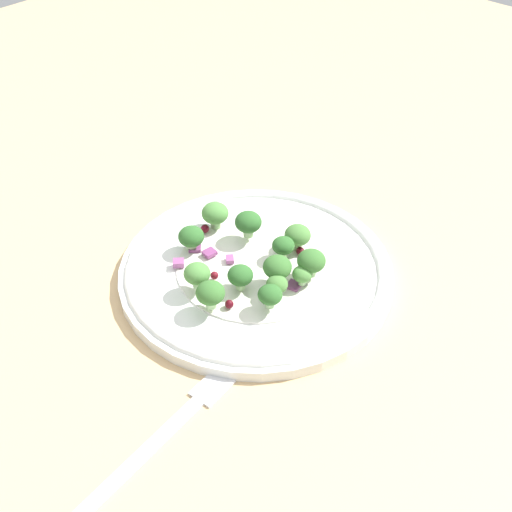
{
  "coord_description": "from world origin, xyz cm",
  "views": [
    {
      "loc": [
        38.45,
        33.78,
        46.07
      ],
      "look_at": [
        0.83,
        -1.28,
        2.7
      ],
      "focal_mm": 46.75,
      "sensor_mm": 36.0,
      "label": 1
    }
  ],
  "objects": [
    {
      "name": "fork",
      "position": [
        20.4,
        6.52,
        0.25
      ],
      "size": [
        18.69,
        3.5,
        0.5
      ],
      "color": "silver",
      "rests_on": "ground_plane"
    },
    {
      "name": "onion_bit_4",
      "position": [
        3.29,
        -7.79,
        1.62
      ],
      "size": [
        1.81,
        1.81,
        0.34
      ],
      "primitive_type": "cube",
      "rotation": [
        0.0,
        0.0,
        2.36
      ],
      "color": "#843D75",
      "rests_on": "plate"
    },
    {
      "name": "broccoli_floret_11",
      "position": [
        8.41,
        0.2,
        3.57
      ],
      "size": [
        2.77,
        2.77,
        2.81
      ],
      "color": "#9EC684",
      "rests_on": "plate"
    },
    {
      "name": "broccoli_floret_1",
      "position": [
        7.39,
        -2.91,
        3.54
      ],
      "size": [
        2.61,
        2.61,
        2.64
      ],
      "color": "#8EB77A",
      "rests_on": "plate"
    },
    {
      "name": "onion_bit_0",
      "position": [
        6.26,
        -7.01,
        1.83
      ],
      "size": [
        1.51,
        1.51,
        0.6
      ],
      "primitive_type": "cube",
      "rotation": [
        0.0,
        0.0,
        0.8
      ],
      "color": "#934C84",
      "rests_on": "plate"
    },
    {
      "name": "broccoli_floret_2",
      "position": [
        2.87,
        3.36,
        3.05
      ],
      "size": [
        2.11,
        2.11,
        2.13
      ],
      "color": "#9EC684",
      "rests_on": "plate"
    },
    {
      "name": "dressing_pool",
      "position": [
        0.83,
        -1.28,
        1.3
      ],
      "size": [
        16.29,
        16.29,
        0.2
      ],
      "primitive_type": "cylinder",
      "color": "white",
      "rests_on": "plate"
    },
    {
      "name": "broccoli_floret_10",
      "position": [
        0.5,
        4.11,
        2.94
      ],
      "size": [
        1.99,
        1.99,
        2.01
      ],
      "color": "#8EB77A",
      "rests_on": "plate"
    },
    {
      "name": "broccoli_floret_8",
      "position": [
        -4.14,
        -0.23,
        3.15
      ],
      "size": [
        2.76,
        2.76,
        2.8
      ],
      "color": "#ADD18E",
      "rests_on": "plate"
    },
    {
      "name": "cranberry_1",
      "position": [
        -3.63,
        0.85,
        1.86
      ],
      "size": [
        0.87,
        0.87,
        0.87
      ],
      "primitive_type": "sphere",
      "color": "#4C0A14",
      "rests_on": "plate"
    },
    {
      "name": "broccoli_floret_7",
      "position": [
        1.49,
        2.16,
        3.61
      ],
      "size": [
        2.84,
        2.84,
        2.87
      ],
      "color": "#9EC684",
      "rests_on": "plate"
    },
    {
      "name": "broccoli_floret_12",
      "position": [
        4.65,
        4.07,
        3.36
      ],
      "size": [
        2.34,
        2.34,
        2.37
      ],
      "color": "#8EB77A",
      "rests_on": "plate"
    },
    {
      "name": "broccoli_floret_5",
      "position": [
        4.43,
        -0.07,
        3.15
      ],
      "size": [
        2.52,
        2.52,
        2.55
      ],
      "color": "#9EC684",
      "rests_on": "plate"
    },
    {
      "name": "cranberry_0",
      "position": [
        -0.38,
        1.27,
        1.93
      ],
      "size": [
        0.72,
        0.72,
        0.72
      ],
      "primitive_type": "sphere",
      "color": "#4C0A14",
      "rests_on": "plate"
    },
    {
      "name": "ground_plane",
      "position": [
        0.0,
        0.0,
        -1.0
      ],
      "size": [
        180.0,
        180.0,
        2.0
      ],
      "primitive_type": "cube",
      "color": "tan"
    },
    {
      "name": "onion_bit_3",
      "position": [
        2.23,
        -3.66,
        1.77
      ],
      "size": [
        1.3,
        1.33,
        0.46
      ],
      "primitive_type": "cube",
      "rotation": [
        0.0,
        0.0,
        2.44
      ],
      "color": "#934C84",
      "rests_on": "plate"
    },
    {
      "name": "cranberry_4",
      "position": [
        5.26,
        -2.79,
        2.04
      ],
      "size": [
        0.82,
        0.82,
        0.82
      ],
      "primitive_type": "sphere",
      "color": "maroon",
      "rests_on": "plate"
    },
    {
      "name": "onion_bit_1",
      "position": [
        0.58,
        3.56,
        1.47
      ],
      "size": [
        1.53,
        1.54,
        0.48
      ],
      "primitive_type": "cube",
      "rotation": [
        0.0,
        0.0,
        1.8
      ],
      "color": "#843D75",
      "rests_on": "plate"
    },
    {
      "name": "broccoli_floret_9",
      "position": [
        -1.75,
        -4.79,
        3.69
      ],
      "size": [
        2.85,
        2.85,
        2.89
      ],
      "color": "#9EC684",
      "rests_on": "plate"
    },
    {
      "name": "broccoli_floret_6",
      "position": [
        -1.88,
        0.2,
        3.1
      ],
      "size": [
        2.33,
        2.33,
        2.36
      ],
      "color": "#9EC684",
      "rests_on": "plate"
    },
    {
      "name": "broccoli_floret_3",
      "position": [
        3.5,
        -7.98,
        3.08
      ],
      "size": [
        2.72,
        2.72,
        2.76
      ],
      "color": "#ADD18E",
      "rests_on": "plate"
    },
    {
      "name": "broccoli_floret_0",
      "position": [
        -0.92,
        -8.96,
        3.2
      ],
      "size": [
        2.94,
        2.94,
        2.98
      ],
      "color": "#8EB77A",
      "rests_on": "plate"
    },
    {
      "name": "cranberry_3",
      "position": [
        7.04,
        1.03,
        1.88
      ],
      "size": [
        0.85,
        0.85,
        0.85
      ],
      "primitive_type": "sphere",
      "color": "#4C0A14",
      "rests_on": "plate"
    },
    {
      "name": "cranberry_2",
      "position": [
        0.58,
        -9.07,
        1.95
      ],
      "size": [
        0.93,
        0.93,
        0.93
      ],
      "primitive_type": "sphere",
      "color": "#4C0A14",
      "rests_on": "plate"
    },
    {
      "name": "plate",
      "position": [
        0.83,
        -1.28,
        0.86
      ],
      "size": [
        28.09,
        28.09,
        1.7
      ],
      "color": "white",
      "rests_on": "ground_plane"
    },
    {
      "name": "onion_bit_2",
      "position": [
        2.97,
        -5.88,
        1.82
      ],
      "size": [
        1.39,
        1.29,
        0.39
      ],
      "primitive_type": "cube",
      "rotation": [
        0.0,
        0.0,
        3.02
      ],
      "color": "#843D75",
      "rests_on": "plate"
    },
    {
      "name": "broccoli_floret_4",
      "position": [
        -1.44,
        4.02,
        3.67
      ],
      "size": [
        2.84,
        2.84,
        2.87
      ],
      "color": "#8EB77A",
      "rests_on": "plate"
    }
  ]
}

